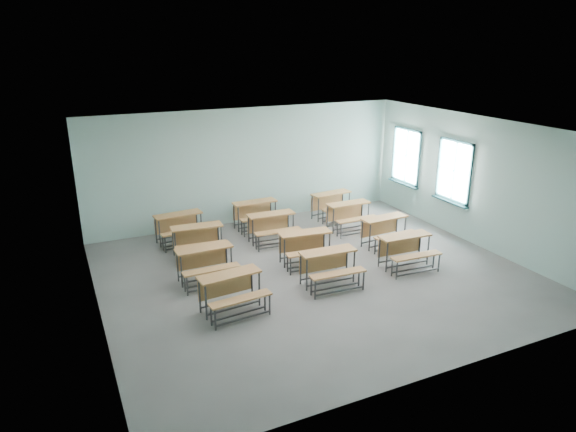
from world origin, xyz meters
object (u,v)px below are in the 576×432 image
object	(u,v)px
desk_unit_r1c1	(307,243)
desk_unit_r3c2	(333,202)
desk_unit_r3c0	(180,224)
desk_unit_r3c1	(256,211)
desk_unit_r0c2	(407,247)
desk_unit_r0c1	(330,263)
desk_unit_r2c2	(350,213)
desk_unit_r2c1	(273,224)
desk_unit_r0c0	(232,288)
desk_unit_r2c0	(198,237)
desk_unit_r1c0	(206,260)
desk_unit_r1c2	(387,228)

from	to	relation	value
desk_unit_r1c1	desk_unit_r3c2	world-z (taller)	same
desk_unit_r3c0	desk_unit_r3c1	size ratio (longest dim) A/B	1.04
desk_unit_r0c2	desk_unit_r1c1	bearing A→B (deg)	152.97
desk_unit_r0c1	desk_unit_r2c2	distance (m)	3.43
desk_unit_r2c1	desk_unit_r0c1	bearing A→B (deg)	-85.56
desk_unit_r0c0	desk_unit_r3c0	bearing A→B (deg)	84.95
desk_unit_r0c1	desk_unit_r1c1	world-z (taller)	same
desk_unit_r3c0	desk_unit_r2c0	bearing A→B (deg)	-86.38
desk_unit_r0c0	desk_unit_r1c0	world-z (taller)	same
desk_unit_r1c1	desk_unit_r3c1	world-z (taller)	same
desk_unit_r0c0	desk_unit_r2c1	xyz separation A→B (m)	(2.10, 2.92, 0.00)
desk_unit_r3c0	desk_unit_r3c1	bearing A→B (deg)	-1.20
desk_unit_r1c1	desk_unit_r2c1	distance (m)	1.56
desk_unit_r1c2	desk_unit_r3c2	size ratio (longest dim) A/B	0.97
desk_unit_r0c1	desk_unit_r1c0	xyz separation A→B (m)	(-2.29, 1.27, 0.00)
desk_unit_r0c0	desk_unit_r3c1	distance (m)	4.59
desk_unit_r1c2	desk_unit_r2c1	distance (m)	2.85
desk_unit_r0c0	desk_unit_r2c0	xyz separation A→B (m)	(0.14, 2.84, 0.00)
desk_unit_r0c0	desk_unit_r2c1	world-z (taller)	same
desk_unit_r2c0	desk_unit_r3c0	bearing A→B (deg)	103.07
desk_unit_r0c2	desk_unit_r0c0	bearing A→B (deg)	-173.61
desk_unit_r2c0	desk_unit_r3c1	xyz separation A→B (m)	(1.97, 1.23, 0.00)
desk_unit_r1c1	desk_unit_r3c0	xyz separation A→B (m)	(-2.30, 2.53, 0.00)
desk_unit_r1c1	desk_unit_r1c2	distance (m)	2.28
desk_unit_r1c2	desk_unit_r0c1	bearing A→B (deg)	-154.52
desk_unit_r1c1	desk_unit_r3c1	xyz separation A→B (m)	(-0.16, 2.69, 0.00)
desk_unit_r0c0	desk_unit_r3c1	xyz separation A→B (m)	(2.12, 4.07, 0.00)
desk_unit_r1c2	desk_unit_r2c0	bearing A→B (deg)	159.66
desk_unit_r0c0	desk_unit_r1c2	size ratio (longest dim) A/B	1.02
desk_unit_r3c1	desk_unit_r2c2	bearing A→B (deg)	-29.53
desk_unit_r2c1	desk_unit_r1c2	bearing A→B (deg)	-28.61
desk_unit_r0c0	desk_unit_r0c1	bearing A→B (deg)	-0.48
desk_unit_r2c1	desk_unit_r3c1	world-z (taller)	same
desk_unit_r1c0	desk_unit_r3c1	size ratio (longest dim) A/B	0.99
desk_unit_r0c1	desk_unit_r1c2	size ratio (longest dim) A/B	1.00
desk_unit_r0c1	desk_unit_r2c2	world-z (taller)	same
desk_unit_r0c2	desk_unit_r3c1	size ratio (longest dim) A/B	1.02
desk_unit_r2c2	desk_unit_r3c2	bearing A→B (deg)	86.03
desk_unit_r2c1	desk_unit_r2c2	world-z (taller)	same
desk_unit_r1c0	desk_unit_r1c2	distance (m)	4.63
desk_unit_r0c0	desk_unit_r1c0	bearing A→B (deg)	87.40
desk_unit_r3c1	desk_unit_r0c1	bearing A→B (deg)	-89.87
desk_unit_r0c2	desk_unit_r2c2	xyz separation A→B (m)	(0.13, 2.63, 0.00)
desk_unit_r0c0	desk_unit_r3c1	world-z (taller)	same
desk_unit_r2c2	desk_unit_r3c1	xyz separation A→B (m)	(-2.24, 1.20, 0.00)
desk_unit_r1c2	desk_unit_r3c1	size ratio (longest dim) A/B	1.02
desk_unit_r1c0	desk_unit_r2c0	distance (m)	1.39
desk_unit_r1c0	desk_unit_r2c1	xyz separation A→B (m)	(2.17, 1.46, 0.00)
desk_unit_r3c1	desk_unit_r1c1	bearing A→B (deg)	-87.99
desk_unit_r2c0	desk_unit_r3c1	bearing A→B (deg)	35.98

